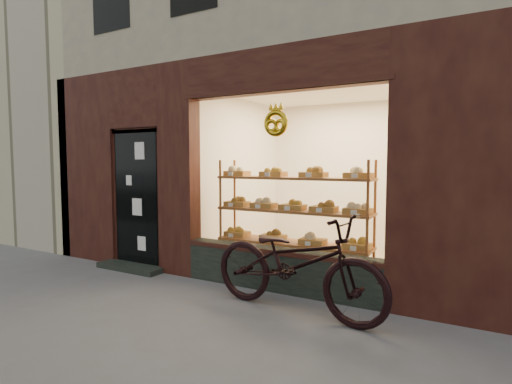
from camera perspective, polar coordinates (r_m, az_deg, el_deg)
The scene contains 4 objects.
ground at distance 4.00m, azimuth -17.58°, elevation -20.56°, with size 90.00×90.00×0.00m, color #595959.
neighbor_left at distance 14.91m, azimuth -28.24°, elevation 14.75°, with size 12.00×7.00×9.00m, color beige.
display_shelf at distance 5.54m, azimuth 5.25°, elevation -4.05°, with size 2.20×0.45×1.70m.
bicycle at distance 4.48m, azimuth 5.65°, elevation -10.04°, with size 0.75×2.14×1.12m, color black.
Camera 1 is at (2.68, -2.46, 1.67)m, focal length 28.00 mm.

